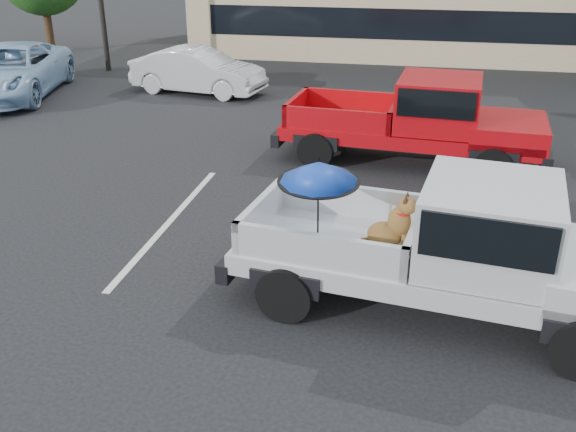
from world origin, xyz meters
name	(u,v)px	position (x,y,z in m)	size (l,w,h in m)	color
ground	(319,298)	(0.00, 0.00, 0.00)	(90.00, 90.00, 0.00)	black
stripe_left	(170,221)	(-3.00, 2.00, 0.00)	(0.12, 5.00, 0.01)	silver
stripe_right	(524,253)	(3.00, 2.00, 0.00)	(0.12, 5.00, 0.01)	silver
silver_pickup	(467,243)	(1.90, 0.02, 1.05)	(5.90, 2.71, 2.06)	black
red_pickup	(429,117)	(1.40, 6.05, 1.04)	(5.91, 2.51, 1.90)	black
silver_sedan	(198,71)	(-5.63, 11.32, 0.69)	(1.46, 4.18, 1.38)	silver
blue_suv	(10,71)	(-11.08, 9.75, 0.77)	(2.57, 5.56, 1.55)	#90B3D6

